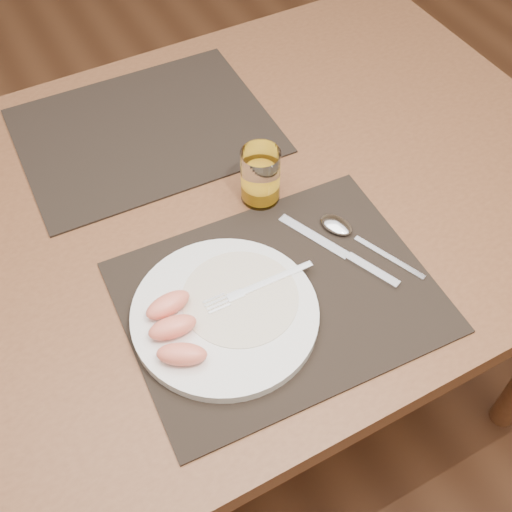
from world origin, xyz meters
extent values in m
plane|color=brown|center=(0.00, 0.00, 0.00)|extent=(5.00, 5.00, 0.00)
cube|color=brown|center=(0.00, 0.00, 0.73)|extent=(1.40, 0.90, 0.04)
cylinder|color=brown|center=(0.62, 0.37, 0.35)|extent=(0.06, 0.06, 0.71)
cube|color=black|center=(0.03, -0.22, 0.75)|extent=(0.47, 0.37, 0.00)
cube|color=black|center=(-0.01, 0.22, 0.75)|extent=(0.46, 0.37, 0.00)
cylinder|color=white|center=(-0.06, -0.22, 0.76)|extent=(0.27, 0.27, 0.02)
cylinder|color=white|center=(-0.03, -0.21, 0.77)|extent=(0.17, 0.17, 0.00)
cube|color=silver|center=(0.04, -0.20, 0.77)|extent=(0.12, 0.01, 0.00)
cube|color=silver|center=(-0.03, -0.20, 0.77)|extent=(0.03, 0.01, 0.00)
cube|color=silver|center=(-0.06, -0.20, 0.77)|extent=(0.03, 0.02, 0.00)
cube|color=silver|center=(0.13, -0.15, 0.76)|extent=(0.06, 0.13, 0.00)
cube|color=silver|center=(0.17, -0.25, 0.76)|extent=(0.05, 0.09, 0.01)
cube|color=silver|center=(0.21, -0.24, 0.76)|extent=(0.06, 0.12, 0.00)
ellipsoid|color=silver|center=(0.17, -0.15, 0.76)|extent=(0.05, 0.07, 0.01)
cylinder|color=white|center=(0.10, -0.03, 0.80)|extent=(0.06, 0.06, 0.10)
cylinder|color=orange|center=(0.10, -0.03, 0.77)|extent=(0.05, 0.05, 0.03)
ellipsoid|color=#FF8668|center=(-0.14, -0.26, 0.78)|extent=(0.08, 0.06, 0.03)
ellipsoid|color=#FF8668|center=(-0.14, -0.21, 0.78)|extent=(0.07, 0.04, 0.03)
ellipsoid|color=#FF8668|center=(-0.13, -0.18, 0.78)|extent=(0.07, 0.04, 0.03)
camera|label=1|loc=(-0.26, -0.68, 1.54)|focal=45.00mm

